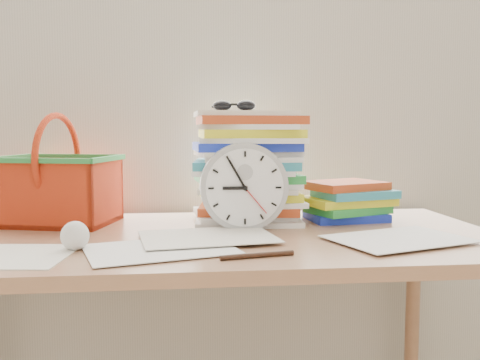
{
  "coord_description": "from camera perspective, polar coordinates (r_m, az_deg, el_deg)",
  "views": [
    {
      "loc": [
        -0.08,
        0.3,
        1.01
      ],
      "look_at": [
        0.06,
        1.6,
        0.88
      ],
      "focal_mm": 40.0,
      "sensor_mm": 36.0,
      "label": 1
    }
  ],
  "objects": [
    {
      "name": "clock",
      "position": [
        1.36,
        0.41,
        -0.73
      ],
      "size": [
        0.22,
        0.04,
        0.22
      ],
      "primitive_type": "cylinder",
      "rotation": [
        1.57,
        0.0,
        0.0
      ],
      "color": "#ADAEAE",
      "rests_on": "desk"
    },
    {
      "name": "basket",
      "position": [
        1.53,
        -18.82,
        1.02
      ],
      "size": [
        0.34,
        0.29,
        0.29
      ],
      "primitive_type": null,
      "rotation": [
        0.0,
        0.0,
        -0.26
      ],
      "color": "red",
      "rests_on": "desk"
    },
    {
      "name": "crumpled_ball",
      "position": [
        1.2,
        -17.22,
        -5.68
      ],
      "size": [
        0.06,
        0.06,
        0.06
      ],
      "primitive_type": "sphere",
      "color": "white",
      "rests_on": "desk"
    },
    {
      "name": "sunglasses",
      "position": [
        1.47,
        -0.63,
        7.94
      ],
      "size": [
        0.15,
        0.14,
        0.03
      ],
      "primitive_type": null,
      "rotation": [
        0.0,
        0.0,
        -0.21
      ],
      "color": "black",
      "rests_on": "paper_stack"
    },
    {
      "name": "book_stack",
      "position": [
        1.55,
        11.61,
        -2.19
      ],
      "size": [
        0.3,
        0.26,
        0.11
      ],
      "primitive_type": null,
      "rotation": [
        0.0,
        0.0,
        0.24
      ],
      "color": "white",
      "rests_on": "desk"
    },
    {
      "name": "pen",
      "position": [
        1.08,
        1.86,
        -8.03
      ],
      "size": [
        0.15,
        0.04,
        0.01
      ],
      "primitive_type": "cylinder",
      "rotation": [
        0.0,
        1.57,
        0.21
      ],
      "color": "black",
      "rests_on": "desk"
    },
    {
      "name": "desk",
      "position": [
        1.34,
        -2.53,
        -8.9
      ],
      "size": [
        1.4,
        0.7,
        0.75
      ],
      "color": "#946445",
      "rests_on": "ground"
    },
    {
      "name": "scattered_papers",
      "position": [
        1.32,
        -2.54,
        -5.51
      ],
      "size": [
        1.26,
        0.42,
        0.02
      ],
      "primitive_type": null,
      "color": "white",
      "rests_on": "desk"
    },
    {
      "name": "curtain",
      "position": [
        1.7,
        -3.48,
        15.31
      ],
      "size": [
        2.4,
        0.01,
        2.5
      ],
      "primitive_type": "cube",
      "color": "beige",
      "rests_on": "room_shell"
    },
    {
      "name": "paper_stack",
      "position": [
        1.49,
        0.92,
        1.41
      ],
      "size": [
        0.32,
        0.26,
        0.31
      ],
      "primitive_type": null,
      "rotation": [
        0.0,
        0.0,
        -0.03
      ],
      "color": "white",
      "rests_on": "desk"
    }
  ]
}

